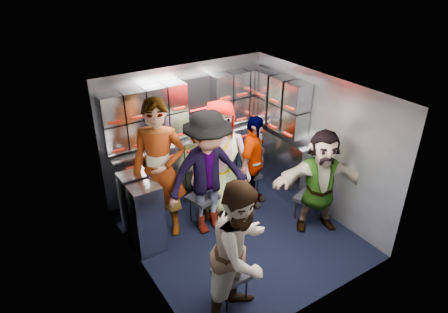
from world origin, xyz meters
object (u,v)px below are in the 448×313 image
jump_seat_mid_right (246,176)px  attendant_arc_d (253,162)px  attendant_standing (160,170)px  attendant_arc_e (320,181)px  jump_seat_near_left (231,275)px  jump_seat_center (214,184)px  jump_seat_near_right (308,199)px  attendant_arc_a (241,253)px  jump_seat_mid_left (203,199)px  attendant_arc_b (208,174)px  attendant_arc_c (220,159)px

jump_seat_mid_right → attendant_arc_d: 0.37m
attendant_standing → attendant_arc_e: bearing=3.9°
jump_seat_near_left → jump_seat_mid_right: size_ratio=0.92×
jump_seat_center → attendant_arc_e: bearing=-52.6°
jump_seat_near_right → attendant_arc_a: attendant_arc_a is taller
jump_seat_mid_left → jump_seat_near_left: bearing=-108.0°
jump_seat_near_left → attendant_arc_e: size_ratio=0.28×
attendant_standing → attendant_arc_b: (0.57, -0.30, -0.08)m
attendant_standing → attendant_arc_e: size_ratio=1.30×
jump_seat_near_left → attendant_arc_a: attendant_arc_a is taller
jump_seat_near_left → attendant_arc_d: attendant_arc_d is taller
attendant_arc_b → attendant_arc_c: 0.46m
attendant_arc_a → attendant_arc_d: 2.14m
attendant_arc_e → attendant_standing: bearing=176.6°
attendant_arc_b → attendant_arc_d: bearing=17.0°
attendant_standing → attendant_arc_d: (1.47, -0.12, -0.25)m
attendant_arc_a → attendant_arc_d: attendant_arc_a is taller
attendant_arc_b → attendant_arc_d: size_ratio=1.23×
jump_seat_mid_left → jump_seat_near_right: 1.54m
jump_seat_mid_left → attendant_arc_a: 1.76m
jump_seat_mid_right → jump_seat_center: bearing=169.3°
jump_seat_center → attendant_arc_d: (0.53, -0.28, 0.36)m
jump_seat_near_right → attendant_arc_e: bearing=-90.0°
attendant_standing → attendant_arc_b: 0.65m
jump_seat_near_left → attendant_arc_b: bearing=69.6°
jump_seat_mid_left → attendant_arc_b: (-0.00, -0.18, 0.51)m
attendant_standing → jump_seat_mid_left: bearing=21.6°
jump_seat_near_left → attendant_arc_d: size_ratio=0.29×
attendant_standing → attendant_arc_b: size_ratio=1.09×
jump_seat_near_left → jump_seat_near_right: bearing=20.3°
jump_seat_mid_left → attendant_arc_e: (1.32, -0.97, 0.36)m
attendant_arc_b → attendant_arc_a: bearing=-102.5°
jump_seat_mid_left → jump_seat_center: size_ratio=1.01×
jump_seat_near_right → attendant_arc_b: (-1.32, 0.61, 0.54)m
jump_seat_center → attendant_arc_b: size_ratio=0.25×
jump_seat_center → jump_seat_near_right: size_ratio=1.06×
jump_seat_mid_left → jump_seat_mid_right: jump_seat_mid_right is taller
jump_seat_mid_left → attendant_arc_b: size_ratio=0.26×
jump_seat_mid_left → attendant_arc_d: bearing=0.1°
jump_seat_mid_right → attendant_standing: size_ratio=0.23×
attendant_arc_d → jump_seat_near_left: bearing=-166.4°
attendant_arc_a → jump_seat_center: bearing=41.8°
attendant_standing → attendant_arc_c: bearing=32.5°
attendant_arc_a → attendant_arc_b: (0.48, 1.46, 0.07)m
jump_seat_center → jump_seat_mid_right: 0.54m
jump_seat_mid_left → jump_seat_center: (0.36, 0.28, -0.03)m
jump_seat_near_right → attendant_arc_b: size_ratio=0.24×
jump_seat_near_left → jump_seat_center: size_ratio=0.93×
attendant_arc_c → jump_seat_near_right: bearing=-19.0°
jump_seat_mid_left → attendant_standing: size_ratio=0.23×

